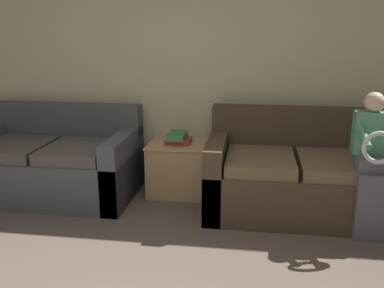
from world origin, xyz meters
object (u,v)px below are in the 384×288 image
object	(u,v)px
couch_side	(55,163)
child_left_seated	(372,159)
book_stack	(178,138)
couch_main	(330,178)
side_shelf	(178,167)

from	to	relation	value
couch_side	child_left_seated	bearing A→B (deg)	-9.08
couch_side	book_stack	xyz separation A→B (m)	(1.22, 0.21, 0.26)
couch_side	book_stack	world-z (taller)	couch_side
couch_main	book_stack	size ratio (longest dim) A/B	7.51
child_left_seated	side_shelf	xyz separation A→B (m)	(-1.67, 0.68, -0.37)
couch_side	side_shelf	world-z (taller)	couch_side
child_left_seated	side_shelf	world-z (taller)	child_left_seated
couch_side	book_stack	size ratio (longest dim) A/B	5.50
couch_main	book_stack	distance (m)	1.49
side_shelf	book_stack	size ratio (longest dim) A/B	2.01
child_left_seated	book_stack	xyz separation A→B (m)	(-1.67, 0.67, -0.06)
couch_main	child_left_seated	size ratio (longest dim) A/B	1.92
child_left_seated	side_shelf	bearing A→B (deg)	157.92
side_shelf	couch_main	bearing A→B (deg)	-10.42
couch_main	book_stack	world-z (taller)	couch_main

